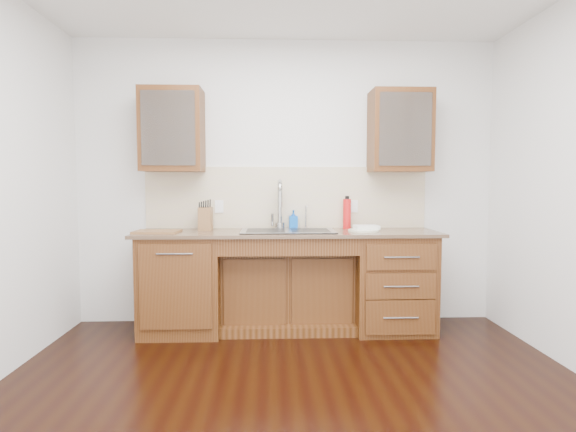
{
  "coord_description": "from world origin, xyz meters",
  "views": [
    {
      "loc": [
        -0.15,
        -2.6,
        1.34
      ],
      "look_at": [
        0.0,
        1.4,
        1.05
      ],
      "focal_mm": 28.0,
      "sensor_mm": 36.0,
      "label": 1
    }
  ],
  "objects_px": {
    "cutting_board": "(157,232)",
    "plate": "(364,230)",
    "soap_bottle": "(293,219)",
    "knife_block": "(206,219)",
    "water_bottle": "(347,214)"
  },
  "relations": [
    {
      "from": "water_bottle",
      "to": "plate",
      "type": "height_order",
      "value": "water_bottle"
    },
    {
      "from": "cutting_board",
      "to": "plate",
      "type": "bearing_deg",
      "value": 1.36
    },
    {
      "from": "soap_bottle",
      "to": "cutting_board",
      "type": "relative_size",
      "value": 0.46
    },
    {
      "from": "water_bottle",
      "to": "knife_block",
      "type": "bearing_deg",
      "value": -176.68
    },
    {
      "from": "water_bottle",
      "to": "knife_block",
      "type": "distance_m",
      "value": 1.34
    },
    {
      "from": "plate",
      "to": "cutting_board",
      "type": "distance_m",
      "value": 1.84
    },
    {
      "from": "water_bottle",
      "to": "plate",
      "type": "distance_m",
      "value": 0.3
    },
    {
      "from": "plate",
      "to": "cutting_board",
      "type": "height_order",
      "value": "cutting_board"
    },
    {
      "from": "soap_bottle",
      "to": "plate",
      "type": "distance_m",
      "value": 0.69
    },
    {
      "from": "soap_bottle",
      "to": "water_bottle",
      "type": "height_order",
      "value": "water_bottle"
    },
    {
      "from": "water_bottle",
      "to": "knife_block",
      "type": "xyz_separation_m",
      "value": [
        -1.33,
        -0.08,
        -0.04
      ]
    },
    {
      "from": "soap_bottle",
      "to": "knife_block",
      "type": "xyz_separation_m",
      "value": [
        -0.82,
        -0.11,
        0.02
      ]
    },
    {
      "from": "water_bottle",
      "to": "knife_block",
      "type": "height_order",
      "value": "water_bottle"
    },
    {
      "from": "cutting_board",
      "to": "soap_bottle",
      "type": "bearing_deg",
      "value": 14.92
    },
    {
      "from": "soap_bottle",
      "to": "plate",
      "type": "bearing_deg",
      "value": -25.5
    }
  ]
}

